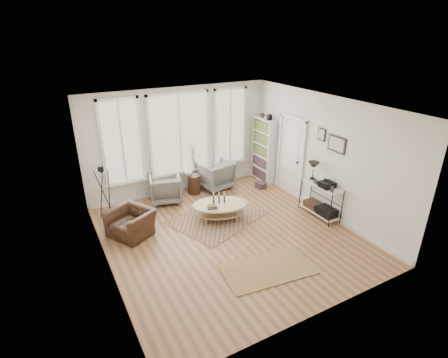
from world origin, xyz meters
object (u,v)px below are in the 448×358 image
coffee_table (220,207)px  armchair_left (165,188)px  low_shelf (320,197)px  bookcase (264,150)px  accent_chair (131,223)px  side_table (193,169)px  armchair_right (215,175)px

coffee_table → armchair_left: (-0.81, 1.56, 0.04)m
low_shelf → armchair_left: low_shelf is taller
bookcase → low_shelf: size_ratio=1.58×
coffee_table → accent_chair: 2.08m
low_shelf → side_table: (-2.17, 2.65, 0.21)m
armchair_left → bookcase: bearing=-165.7°
accent_chair → side_table: bearing=91.8°
side_table → accent_chair: 2.51m
armchair_right → low_shelf: bearing=108.2°
coffee_table → side_table: (0.06, 1.65, 0.40)m
armchair_left → armchair_right: 1.56m
low_shelf → coffee_table: (-2.23, 1.01, -0.18)m
low_shelf → side_table: bearing=129.3°
low_shelf → accent_chair: 4.50m
coffee_table → armchair_right: (0.75, 1.69, 0.07)m
bookcase → accent_chair: bookcase is taller
coffee_table → side_table: side_table is taller
accent_chair → armchair_right: bearing=85.8°
armchair_left → armchair_right: armchair_right is taller
armchair_left → accent_chair: armchair_left is taller
bookcase → low_shelf: (-0.06, -2.52, -0.44)m
armchair_left → accent_chair: size_ratio=0.88×
low_shelf → coffee_table: size_ratio=0.85×
bookcase → low_shelf: bookcase is taller
bookcase → armchair_right: (-1.54, 0.18, -0.55)m
side_table → accent_chair: bearing=-148.6°
armchair_left → accent_chair: bearing=59.2°
armchair_right → side_table: bearing=-7.1°
side_table → coffee_table: bearing=-92.1°
armchair_right → accent_chair: size_ratio=0.96×
bookcase → armchair_left: size_ratio=2.54×
armchair_left → accent_chair: 1.73m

